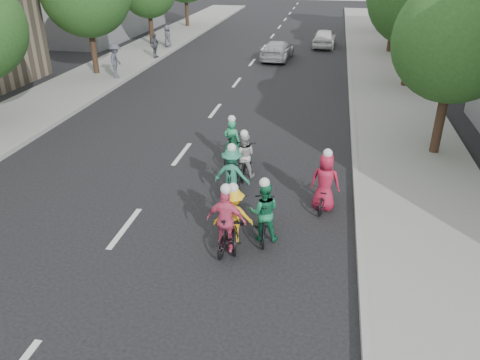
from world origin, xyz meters
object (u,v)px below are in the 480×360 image
(cyclist_5, at_px, (234,220))
(spectator_1, at_px, (155,46))
(cyclist_1, at_px, (244,159))
(follow_car_lead, at_px, (277,50))
(follow_car_trail, at_px, (324,38))
(cyclist_6, at_px, (325,187))
(cyclist_4, at_px, (232,178))
(cyclist_3, at_px, (264,215))
(spectator_2, at_px, (167,36))
(cyclist_0, at_px, (227,226))
(cyclist_2, at_px, (232,147))
(spectator_0, at_px, (116,61))

(cyclist_5, bearing_deg, spectator_1, -76.50)
(cyclist_1, xyz_separation_m, follow_car_lead, (-1.04, 17.39, 0.04))
(cyclist_5, bearing_deg, follow_car_trail, -104.86)
(follow_car_lead, bearing_deg, cyclist_6, 105.23)
(cyclist_4, height_order, cyclist_5, cyclist_4)
(follow_car_trail, bearing_deg, cyclist_3, 91.06)
(cyclist_1, bearing_deg, spectator_1, -64.96)
(spectator_2, bearing_deg, cyclist_4, -179.88)
(cyclist_1, distance_m, follow_car_lead, 17.42)
(cyclist_5, bearing_deg, cyclist_0, 64.76)
(cyclist_2, relative_size, spectator_1, 1.12)
(follow_car_trail, relative_size, spectator_0, 2.07)
(cyclist_3, distance_m, cyclist_4, 2.19)
(follow_car_trail, height_order, spectator_2, spectator_2)
(cyclist_1, relative_size, cyclist_6, 1.00)
(cyclist_0, distance_m, cyclist_5, 0.39)
(cyclist_0, height_order, spectator_1, cyclist_0)
(cyclist_0, xyz_separation_m, spectator_0, (-9.40, 14.58, 0.41))
(cyclist_1, xyz_separation_m, follow_car_trail, (1.81, 22.31, 0.09))
(cyclist_0, height_order, cyclist_4, cyclist_0)
(spectator_2, bearing_deg, cyclist_3, -179.05)
(cyclist_3, distance_m, follow_car_trail, 25.79)
(cyclist_6, bearing_deg, follow_car_trail, -80.49)
(spectator_1, bearing_deg, cyclist_4, -142.44)
(cyclist_4, xyz_separation_m, cyclist_6, (2.63, -0.03, -0.04))
(cyclist_3, xyz_separation_m, follow_car_lead, (-2.18, 20.87, -0.04))
(cyclist_5, height_order, spectator_2, spectator_2)
(cyclist_2, height_order, cyclist_5, cyclist_2)
(cyclist_6, bearing_deg, spectator_1, -49.14)
(cyclist_5, height_order, follow_car_trail, cyclist_5)
(cyclist_3, xyz_separation_m, cyclist_5, (-0.71, -0.30, -0.04))
(cyclist_3, bearing_deg, cyclist_0, 33.02)
(cyclist_3, xyz_separation_m, cyclist_4, (-1.19, 1.84, 0.04))
(cyclist_0, xyz_separation_m, cyclist_6, (2.23, 2.49, -0.02))
(spectator_1, relative_size, spectator_2, 1.02)
(cyclist_5, bearing_deg, spectator_2, -79.25)
(cyclist_6, distance_m, follow_car_lead, 19.39)
(cyclist_2, distance_m, follow_car_trail, 21.60)
(follow_car_trail, bearing_deg, spectator_2, 17.41)
(cyclist_6, distance_m, spectator_2, 24.12)
(follow_car_trail, bearing_deg, cyclist_4, 88.09)
(cyclist_3, height_order, spectator_1, cyclist_3)
(cyclist_3, distance_m, follow_car_lead, 20.98)
(cyclist_0, bearing_deg, cyclist_4, -76.22)
(cyclist_6, height_order, spectator_2, cyclist_6)
(cyclist_4, height_order, cyclist_6, cyclist_6)
(cyclist_0, xyz_separation_m, cyclist_5, (0.09, 0.38, -0.06))
(cyclist_5, bearing_deg, cyclist_3, -168.59)
(cyclist_1, bearing_deg, follow_car_lead, -90.74)
(cyclist_3, bearing_deg, cyclist_4, -64.45)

